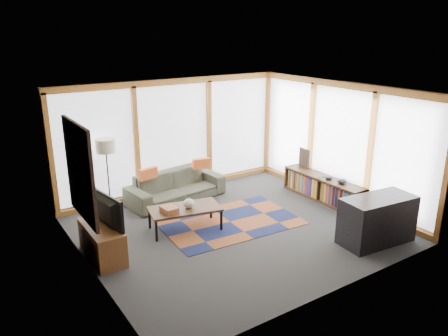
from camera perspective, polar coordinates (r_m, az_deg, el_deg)
ground at (r=8.41m, az=1.52°, el=-7.85°), size 5.50×5.50×0.00m
room_envelope at (r=8.58m, az=2.16°, el=3.64°), size 5.52×5.02×2.62m
rug at (r=8.65m, az=0.77°, el=-7.04°), size 2.73×1.85×0.01m
sofa at (r=9.66m, az=-6.31°, el=-2.41°), size 2.26×1.09×0.63m
pillow_left at (r=9.23m, az=-9.88°, el=-0.72°), size 0.43×0.20×0.23m
pillow_right at (r=9.80m, az=-2.99°, el=0.61°), size 0.42×0.20×0.22m
floor_lamp at (r=9.16m, az=-14.90°, el=-1.03°), size 0.39×0.39×1.55m
coffee_table at (r=8.31m, az=-5.09°, el=-6.59°), size 1.43×0.92×0.44m
book_stack at (r=8.04m, az=-7.17°, el=-5.41°), size 0.27×0.33×0.10m
vase at (r=8.17m, az=-4.60°, el=-4.64°), size 0.25×0.25×0.18m
bookshelf at (r=9.87m, az=12.82°, el=-2.64°), size 0.39×2.13×0.53m
bowl_a at (r=9.46m, az=15.19°, el=-1.68°), size 0.24×0.24×0.10m
bowl_b at (r=9.63m, az=13.55°, el=-1.27°), size 0.17×0.17×0.08m
shelf_picture at (r=10.32m, az=10.44°, el=1.29°), size 0.07×0.34×0.45m
tv_console at (r=7.58m, az=-15.62°, el=-9.27°), size 0.46×1.12×0.56m
television at (r=7.33m, az=-15.61°, el=-5.46°), size 0.27×0.95×0.54m
bar_counter at (r=8.20m, az=19.37°, el=-6.41°), size 1.39×0.76×0.84m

